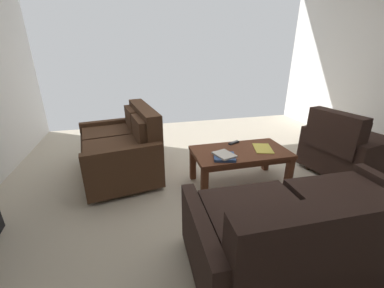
% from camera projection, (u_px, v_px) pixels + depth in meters
% --- Properties ---
extents(ground_plane, '(5.50, 5.42, 0.01)m').
position_uv_depth(ground_plane, '(222.00, 183.00, 3.03)').
color(ground_plane, beige).
extents(sofa_main, '(1.77, 0.90, 0.80)m').
position_uv_depth(sofa_main, '(313.00, 231.00, 1.74)').
color(sofa_main, black).
rests_on(sofa_main, ground).
extents(loveseat_near, '(1.07, 1.39, 0.89)m').
position_uv_depth(loveseat_near, '(123.00, 148.00, 3.12)').
color(loveseat_near, black).
rests_on(loveseat_near, ground).
extents(coffee_table, '(1.13, 0.60, 0.45)m').
position_uv_depth(coffee_table, '(240.00, 156.00, 2.87)').
color(coffee_table, brown).
rests_on(coffee_table, ground).
extents(armchair_side, '(0.99, 1.01, 0.88)m').
position_uv_depth(armchair_side, '(345.00, 148.00, 3.12)').
color(armchair_side, black).
rests_on(armchair_side, ground).
extents(book_stack, '(0.29, 0.29, 0.05)m').
position_uv_depth(book_stack, '(224.00, 156.00, 2.65)').
color(book_stack, '#385693').
rests_on(book_stack, coffee_table).
extents(tv_remote, '(0.16, 0.11, 0.02)m').
position_uv_depth(tv_remote, '(234.00, 143.00, 3.06)').
color(tv_remote, black).
rests_on(tv_remote, coffee_table).
extents(loose_magazine, '(0.29, 0.36, 0.01)m').
position_uv_depth(loose_magazine, '(263.00, 148.00, 2.90)').
color(loose_magazine, '#E0CC4C').
rests_on(loose_magazine, coffee_table).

